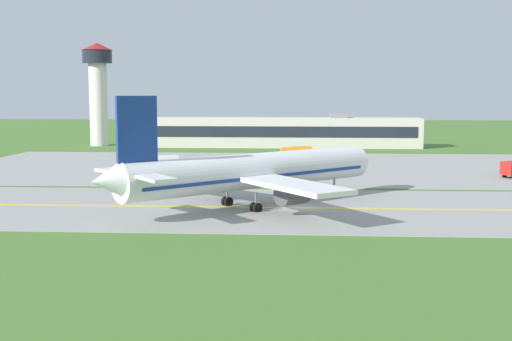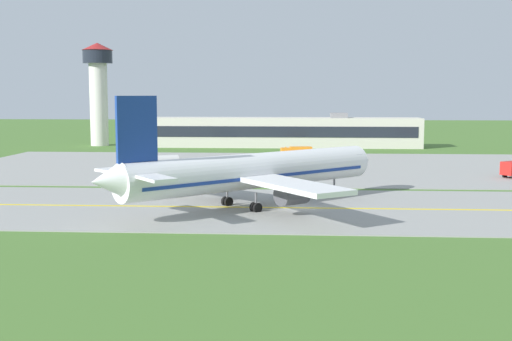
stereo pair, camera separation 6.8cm
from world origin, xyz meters
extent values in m
plane|color=#47702D|center=(0.00, 0.00, 0.00)|extent=(500.00, 500.00, 0.00)
cube|color=gray|center=(0.00, 0.00, 0.05)|extent=(240.00, 28.00, 0.10)
cube|color=gray|center=(10.00, 42.00, 0.05)|extent=(140.00, 52.00, 0.10)
cube|color=yellow|center=(0.00, 0.00, 0.11)|extent=(220.00, 0.60, 0.01)
cylinder|color=white|center=(-5.23, 0.58, 4.20)|extent=(27.52, 26.20, 4.00)
cone|color=white|center=(8.04, 13.04, 4.20)|extent=(4.50, 4.55, 3.80)
cone|color=white|center=(-18.64, -12.02, 4.60)|extent=(4.66, 4.67, 3.40)
cube|color=navy|center=(-5.23, 0.58, 3.70)|extent=(25.59, 24.39, 0.36)
cube|color=#1E232D|center=(6.43, 11.54, 4.90)|extent=(3.64, 3.71, 0.70)
cube|color=white|center=(-12.65, 5.27, 3.70)|extent=(14.70, 13.14, 0.50)
cylinder|color=#47474C|center=(-9.82, 5.18, 2.30)|extent=(4.05, 4.00, 2.30)
cylinder|color=black|center=(-8.66, 6.28, 2.30)|extent=(1.62, 1.70, 2.10)
cube|color=white|center=(-1.01, -7.12, 3.70)|extent=(12.57, 15.02, 0.50)
cylinder|color=#47474C|center=(-0.92, -4.29, 2.30)|extent=(4.05, 4.00, 2.30)
cylinder|color=black|center=(0.24, -3.20, 2.30)|extent=(1.62, 1.70, 2.10)
cube|color=navy|center=(-16.16, -9.69, 9.45)|extent=(3.48, 3.30, 6.50)
cube|color=white|center=(-18.50, -7.50, 5.00)|extent=(6.11, 5.74, 0.30)
cube|color=white|center=(-14.11, -12.16, 5.00)|extent=(5.54, 6.23, 0.30)
cylinder|color=slate|center=(4.25, 9.48, 1.38)|extent=(0.24, 0.24, 1.65)
cylinder|color=black|center=(4.25, 9.48, 0.55)|extent=(1.04, 1.01, 1.10)
cylinder|color=slate|center=(-8.47, 1.11, 1.38)|extent=(0.24, 0.24, 1.65)
cylinder|color=black|center=(-8.65, 1.31, 0.55)|extent=(1.04, 1.01, 1.10)
cylinder|color=black|center=(-8.28, 0.90, 0.55)|extent=(1.04, 1.01, 1.10)
cylinder|color=slate|center=(-4.90, -2.68, 1.38)|extent=(0.24, 0.24, 1.65)
cylinder|color=black|center=(-5.09, -2.48, 0.55)|extent=(1.04, 1.01, 1.10)
cylinder|color=black|center=(-4.72, -2.88, 0.55)|extent=(1.04, 1.01, 1.10)
cube|color=orange|center=(-25.20, 33.82, 1.50)|extent=(2.47, 2.57, 1.80)
cube|color=#1E232D|center=(-25.90, 33.50, 1.81)|extent=(0.88, 1.72, 0.81)
cylinder|color=silver|center=(-22.48, 35.09, 1.75)|extent=(4.57, 3.40, 1.80)
cube|color=#383838|center=(-22.48, 35.09, 0.72)|extent=(4.69, 3.67, 0.24)
cylinder|color=orange|center=(-25.20, 33.82, 2.50)|extent=(0.20, 0.20, 0.18)
cylinder|color=black|center=(-24.78, 32.92, 0.45)|extent=(0.94, 0.65, 0.90)
cylinder|color=black|center=(-25.62, 34.73, 0.45)|extent=(0.94, 0.65, 0.90)
cylinder|color=black|center=(-21.28, 34.49, 0.45)|extent=(0.94, 0.65, 0.90)
cylinder|color=black|center=(-22.16, 36.39, 0.45)|extent=(0.94, 0.65, 0.90)
cylinder|color=black|center=(31.43, 29.15, 0.45)|extent=(0.91, 0.76, 0.90)
cube|color=orange|center=(-2.75, 54.02, 1.50)|extent=(2.08, 2.25, 1.80)
cube|color=#1E232D|center=(-3.51, 53.91, 1.81)|extent=(0.40, 1.84, 0.81)
cube|color=orange|center=(0.21, 54.48, 1.60)|extent=(4.47, 2.72, 2.00)
cylinder|color=orange|center=(-2.75, 54.02, 2.50)|extent=(0.20, 0.20, 0.18)
cylinder|color=black|center=(-2.60, 53.03, 0.45)|extent=(0.94, 0.43, 0.90)
cylinder|color=black|center=(-2.90, 55.01, 0.45)|extent=(0.94, 0.43, 0.90)
cylinder|color=black|center=(1.20, 53.57, 0.45)|extent=(0.94, 0.43, 0.90)
cylinder|color=black|center=(0.88, 55.65, 0.45)|extent=(0.94, 0.43, 0.90)
cube|color=beige|center=(-3.61, 85.58, 3.56)|extent=(65.06, 8.19, 7.11)
cube|color=#1E232D|center=(-3.61, 81.43, 3.91)|extent=(62.46, 0.10, 2.56)
cube|color=slate|center=(9.41, 85.58, 7.71)|extent=(4.00, 4.00, 1.20)
cylinder|color=silver|center=(-49.67, 87.25, 10.13)|extent=(4.40, 4.40, 20.26)
cylinder|color=#1E232D|center=(-49.67, 87.25, 21.86)|extent=(7.20, 7.20, 3.20)
cone|color=maroon|center=(-49.67, 87.25, 24.36)|extent=(7.60, 7.60, 1.80)
camera|label=1|loc=(-0.46, -73.06, 12.93)|focal=46.05mm
camera|label=2|loc=(-0.40, -73.06, 12.93)|focal=46.05mm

